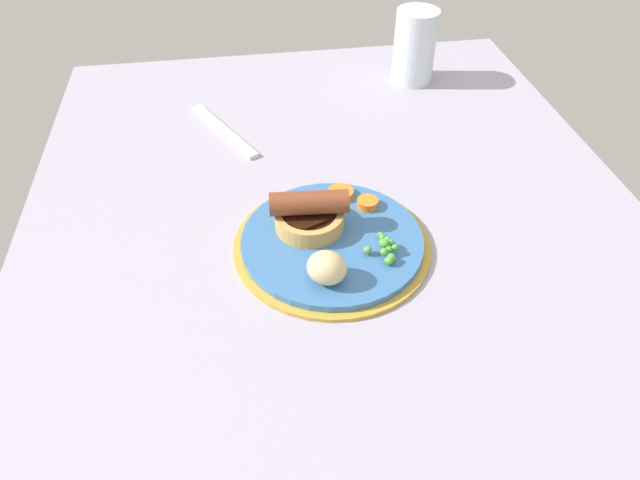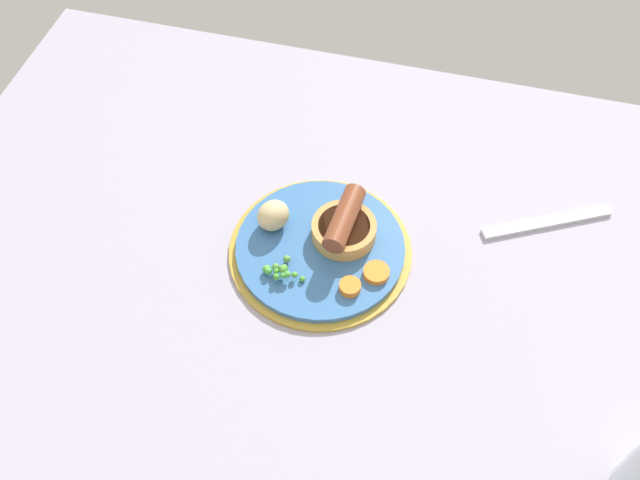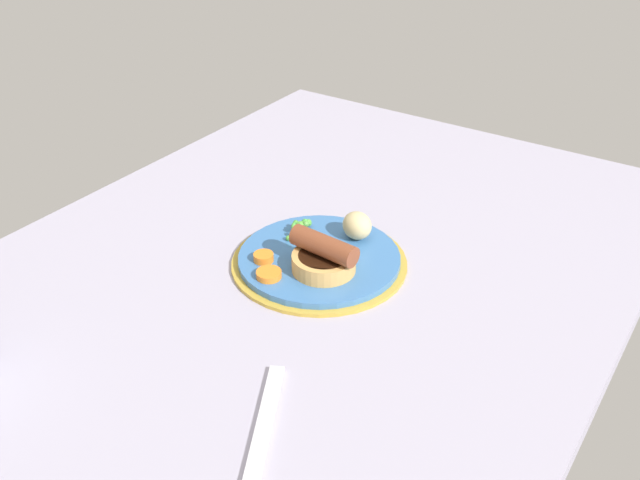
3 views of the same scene
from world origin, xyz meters
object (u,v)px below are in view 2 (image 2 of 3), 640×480
object	(u,v)px
dinner_plate	(321,249)
carrot_slice_2	(376,273)
sausage_pudding	(344,226)
pea_pile	(280,270)
fork	(547,222)
carrot_slice_0	(350,287)
potato_chunk_0	(273,215)

from	to	relation	value
dinner_plate	carrot_slice_2	size ratio (longest dim) A/B	7.22
sausage_pudding	pea_pile	xyz separation A→B (cm)	(-6.19, -7.84, -0.92)
pea_pile	fork	xyz separation A→B (cm)	(31.75, 17.49, -2.13)
sausage_pudding	pea_pile	bearing A→B (deg)	-33.54
sausage_pudding	carrot_slice_0	world-z (taller)	sausage_pudding
potato_chunk_0	carrot_slice_2	size ratio (longest dim) A/B	1.35
pea_pile	carrot_slice_0	size ratio (longest dim) A/B	2.07
dinner_plate	carrot_slice_2	xyz separation A→B (cm)	(7.81, -2.52, 1.26)
carrot_slice_2	fork	world-z (taller)	carrot_slice_2
dinner_plate	pea_pile	distance (cm)	6.87
dinner_plate	potato_chunk_0	distance (cm)	7.52
sausage_pudding	potato_chunk_0	world-z (taller)	sausage_pudding
pea_pile	fork	bearing A→B (deg)	28.85
potato_chunk_0	fork	world-z (taller)	potato_chunk_0
pea_pile	potato_chunk_0	xyz separation A→B (cm)	(-3.06, 7.27, 0.90)
potato_chunk_0	carrot_slice_0	size ratio (longest dim) A/B	1.65
fork	pea_pile	bearing A→B (deg)	-178.73
carrot_slice_0	dinner_plate	bearing A→B (deg)	133.34
carrot_slice_0	sausage_pudding	bearing A→B (deg)	108.65
carrot_slice_0	pea_pile	bearing A→B (deg)	-179.68
dinner_plate	sausage_pudding	world-z (taller)	sausage_pudding
sausage_pudding	fork	xyz separation A→B (cm)	(25.56, 9.65, -3.05)
sausage_pudding	carrot_slice_2	xyz separation A→B (cm)	(5.32, -4.88, -1.52)
sausage_pudding	potato_chunk_0	bearing A→B (deg)	-81.69
carrot_slice_0	potato_chunk_0	bearing A→B (deg)	148.72
sausage_pudding	carrot_slice_0	size ratio (longest dim) A/B	3.55
pea_pile	carrot_slice_2	xyz separation A→B (cm)	(11.51, 2.96, -0.60)
dinner_plate	carrot_slice_0	bearing A→B (deg)	-46.66
pea_pile	fork	distance (cm)	36.31
carrot_slice_2	potato_chunk_0	bearing A→B (deg)	163.52
sausage_pudding	carrot_slice_0	bearing A→B (deg)	23.41
carrot_slice_2	fork	distance (cm)	24.96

